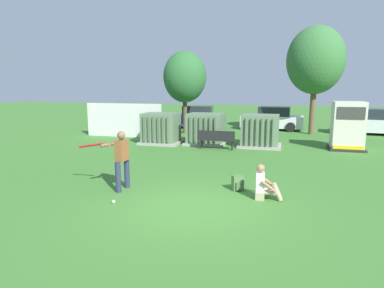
% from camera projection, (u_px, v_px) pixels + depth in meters
% --- Properties ---
extents(ground_plane, '(96.00, 96.00, 0.00)m').
position_uv_depth(ground_plane, '(191.00, 208.00, 8.36)').
color(ground_plane, '#3D752D').
extents(fence_panel, '(4.80, 0.12, 2.00)m').
position_uv_depth(fence_panel, '(124.00, 120.00, 20.01)').
color(fence_panel, silver).
rests_on(fence_panel, ground).
extents(transformer_west, '(2.10, 1.70, 1.62)m').
position_uv_depth(transformer_west, '(161.00, 129.00, 17.64)').
color(transformer_west, '#9E9B93').
rests_on(transformer_west, ground).
extents(transformer_mid_west, '(2.10, 1.70, 1.62)m').
position_uv_depth(transformer_mid_west, '(206.00, 129.00, 17.41)').
color(transformer_mid_west, '#9E9B93').
rests_on(transformer_mid_west, ground).
extents(transformer_mid_east, '(2.10, 1.70, 1.62)m').
position_uv_depth(transformer_mid_east, '(260.00, 131.00, 16.67)').
color(transformer_mid_east, '#9E9B93').
rests_on(transformer_mid_east, ground).
extents(generator_enclosure, '(1.60, 1.40, 2.30)m').
position_uv_depth(generator_enclosure, '(348.00, 126.00, 15.87)').
color(generator_enclosure, '#262626').
rests_on(generator_enclosure, ground).
extents(park_bench, '(1.81, 0.43, 0.92)m').
position_uv_depth(park_bench, '(216.00, 138.00, 16.04)').
color(park_bench, black).
rests_on(park_bench, ground).
extents(batter, '(1.61, 0.72, 1.74)m').
position_uv_depth(batter, '(120.00, 157.00, 9.69)').
color(batter, '#282D4C').
rests_on(batter, ground).
extents(sports_ball, '(0.09, 0.09, 0.09)m').
position_uv_depth(sports_ball, '(114.00, 202.00, 8.69)').
color(sports_ball, white).
rests_on(sports_ball, ground).
extents(seated_spectator, '(0.74, 0.57, 0.96)m').
position_uv_depth(seated_spectator, '(264.00, 185.00, 8.97)').
color(seated_spectator, tan).
rests_on(seated_spectator, ground).
extents(backpack, '(0.38, 0.36, 0.44)m').
position_uv_depth(backpack, '(238.00, 183.00, 9.74)').
color(backpack, '#4C723F').
rests_on(backpack, ground).
extents(tree_left, '(2.73, 2.73, 5.22)m').
position_uv_depth(tree_left, '(185.00, 77.00, 21.22)').
color(tree_left, brown).
rests_on(tree_left, ground).
extents(tree_center_left, '(3.49, 3.49, 6.66)m').
position_uv_depth(tree_center_left, '(315.00, 60.00, 20.50)').
color(tree_center_left, brown).
rests_on(tree_center_left, ground).
extents(parked_car_leftmost, '(4.34, 2.20, 1.62)m').
position_uv_depth(parked_car_leftmost, '(134.00, 116.00, 25.95)').
color(parked_car_leftmost, gray).
rests_on(parked_car_leftmost, ground).
extents(parked_car_left_of_center, '(4.36, 2.26, 1.62)m').
position_uv_depth(parked_car_left_of_center, '(197.00, 118.00, 24.34)').
color(parked_car_left_of_center, navy).
rests_on(parked_car_left_of_center, ground).
extents(parked_car_right_of_center, '(4.29, 2.11, 1.62)m').
position_uv_depth(parked_car_right_of_center, '(272.00, 119.00, 23.35)').
color(parked_car_right_of_center, silver).
rests_on(parked_car_right_of_center, ground).
extents(parked_car_rightmost, '(4.37, 2.28, 1.62)m').
position_uv_depth(parked_car_rightmost, '(369.00, 122.00, 21.18)').
color(parked_car_rightmost, silver).
rests_on(parked_car_rightmost, ground).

